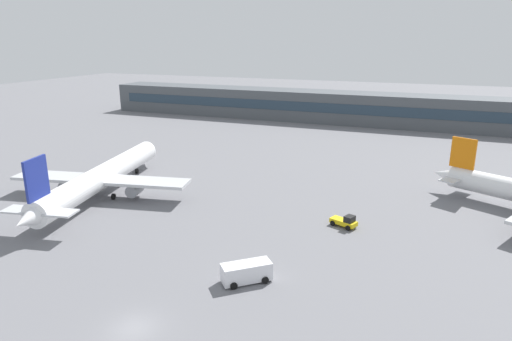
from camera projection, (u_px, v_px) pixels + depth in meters
ground_plane at (280, 190)px, 75.28m from camera, size 400.00×400.00×0.00m
terminal_building at (353, 108)px, 133.51m from camera, size 158.90×12.13×9.00m
airplane_near at (104, 176)px, 72.74m from camera, size 29.12×41.24×10.26m
baggage_tug_yellow at (345, 221)px, 60.57m from camera, size 3.90×2.81×1.75m
service_van_white at (246, 272)px, 46.88m from camera, size 5.23×4.93×2.08m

